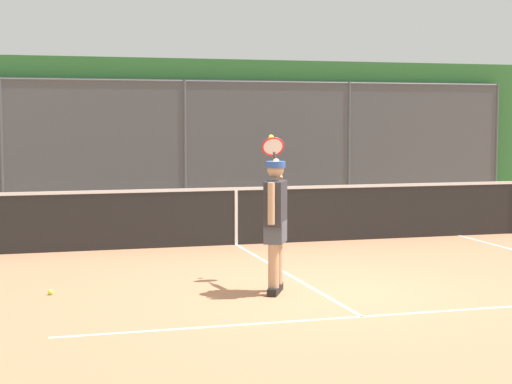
# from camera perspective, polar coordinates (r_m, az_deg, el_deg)

# --- Properties ---
(ground_plane) EXTENTS (60.00, 60.00, 0.00)m
(ground_plane) POSITION_cam_1_polar(r_m,az_deg,el_deg) (10.36, 4.17, -6.69)
(ground_plane) COLOR #B27551
(court_line_markings) EXTENTS (8.32, 9.80, 0.01)m
(court_line_markings) POSITION_cam_1_polar(r_m,az_deg,el_deg) (8.83, 7.94, -8.75)
(court_line_markings) COLOR white
(court_line_markings) RESTS_ON ground
(fence_backdrop) EXTENTS (18.19, 1.37, 3.40)m
(fence_backdrop) POSITION_cam_1_polar(r_m,az_deg,el_deg) (18.96, -5.19, 3.69)
(fence_backdrop) COLOR #474C51
(fence_backdrop) RESTS_ON ground
(tennis_net) EXTENTS (10.69, 0.09, 1.07)m
(tennis_net) POSITION_cam_1_polar(r_m,az_deg,el_deg) (14.07, -1.36, -1.58)
(tennis_net) COLOR #2D2D2D
(tennis_net) RESTS_ON ground
(tennis_player) EXTENTS (0.57, 1.32, 1.88)m
(tennis_player) POSITION_cam_1_polar(r_m,az_deg,el_deg) (10.12, 1.31, -1.66)
(tennis_player) COLOR black
(tennis_player) RESTS_ON ground
(tennis_ball_near_net) EXTENTS (0.07, 0.07, 0.07)m
(tennis_ball_near_net) POSITION_cam_1_polar(r_m,az_deg,el_deg) (10.42, -13.66, -6.57)
(tennis_ball_near_net) COLOR #D6E042
(tennis_ball_near_net) RESTS_ON ground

